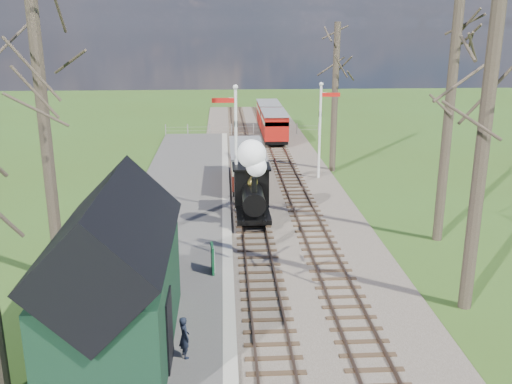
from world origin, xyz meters
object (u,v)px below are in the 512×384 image
(red_carriage_a, at_px, (274,126))
(red_carriage_b, at_px, (269,115))
(station_shed, at_px, (115,278))
(locomotive, at_px, (252,184))
(bench, at_px, (165,294))
(semaphore_far, at_px, (321,123))
(sign_board, at_px, (213,259))
(person, at_px, (184,337))
(coach, at_px, (247,164))
(semaphore_near, at_px, (234,140))

(red_carriage_a, relative_size, red_carriage_b, 1.00)
(station_shed, xyz_separation_m, locomotive, (4.29, 10.55, -0.40))
(station_shed, xyz_separation_m, bench, (1.03, 2.41, -1.73))
(station_shed, relative_size, semaphore_far, 1.10)
(sign_board, height_order, person, person)
(bench, bearing_deg, coach, 77.05)
(semaphore_near, distance_m, person, 13.11)
(locomotive, relative_size, red_carriage_b, 0.87)
(semaphore_far, xyz_separation_m, person, (-6.80, -18.70, -2.55))
(semaphore_near, distance_m, red_carriage_b, 22.45)
(coach, bearing_deg, station_shed, -104.51)
(coach, distance_m, red_carriage_a, 12.25)
(semaphore_far, bearing_deg, sign_board, -114.83)
(red_carriage_b, bearing_deg, bench, -100.49)
(bench, bearing_deg, red_carriage_b, 79.51)
(station_shed, bearing_deg, coach, 75.49)
(red_carriage_a, bearing_deg, coach, -102.25)
(semaphore_far, xyz_separation_m, red_carriage_b, (-1.77, 16.08, -1.98))
(bench, bearing_deg, sign_board, 57.30)
(locomotive, bearing_deg, bench, -111.78)
(sign_board, xyz_separation_m, bench, (-1.52, -2.37, -0.19))
(semaphore_near, distance_m, bench, 10.38)
(semaphore_far, height_order, coach, semaphore_far)
(station_shed, relative_size, bench, 4.97)
(semaphore_far, relative_size, locomotive, 1.43)
(locomotive, bearing_deg, semaphore_near, 117.52)
(locomotive, bearing_deg, coach, 89.89)
(coach, distance_m, sign_board, 11.97)
(semaphore_near, bearing_deg, person, -97.43)
(station_shed, relative_size, semaphore_near, 1.01)
(station_shed, height_order, semaphore_far, semaphore_far)
(semaphore_near, distance_m, coach, 5.18)
(locomotive, bearing_deg, station_shed, -112.11)
(red_carriage_b, relative_size, sign_board, 4.37)
(station_shed, bearing_deg, locomotive, 67.89)
(person, bearing_deg, sign_board, -31.36)
(red_carriage_a, height_order, bench, red_carriage_a)
(locomotive, xyz_separation_m, red_carriage_a, (2.61, 18.03, -0.50))
(station_shed, distance_m, coach, 17.18)
(locomotive, distance_m, bench, 8.86)
(semaphore_far, bearing_deg, red_carriage_b, 96.30)
(coach, bearing_deg, locomotive, -90.11)
(semaphore_near, height_order, sign_board, semaphore_near)
(red_carriage_a, relative_size, person, 3.85)
(red_carriage_a, xyz_separation_m, bench, (-5.86, -26.17, -0.83))
(red_carriage_a, xyz_separation_m, red_carriage_b, (0.00, 5.50, 0.00))
(semaphore_far, relative_size, red_carriage_b, 1.24)
(coach, distance_m, bench, 14.59)
(station_shed, relative_size, red_carriage_b, 1.37)
(bench, height_order, person, person)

